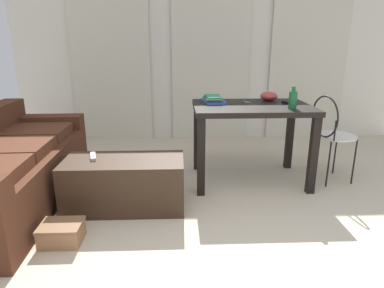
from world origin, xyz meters
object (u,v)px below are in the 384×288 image
craft_table (251,117)px  shoebox (62,233)px  couch (5,170)px  bowl (269,96)px  book_stack (213,99)px  tv_remote_primary (93,156)px  scissors (245,101)px  tv_remote_on_table (289,103)px  coffee_table (125,183)px  bottle_near (293,99)px  wire_chair (330,129)px

craft_table → shoebox: (-1.55, -1.08, -0.59)m
couch → bowl: bearing=16.0°
book_stack → tv_remote_primary: size_ratio=1.76×
scissors → tv_remote_primary: size_ratio=0.59×
couch → craft_table: craft_table is taller
bowl → scissors: bearing=-167.4°
bowl → book_stack: (-0.60, -0.10, -0.02)m
book_stack → tv_remote_on_table: (0.74, -0.13, -0.02)m
craft_table → scissors: (-0.03, 0.19, 0.12)m
couch → book_stack: (1.85, 0.60, 0.50)m
coffee_table → tv_remote_primary: 0.35m
coffee_table → shoebox: size_ratio=3.47×
coffee_table → tv_remote_primary: tv_remote_primary is taller
tv_remote_primary → coffee_table: bearing=-26.7°
couch → book_stack: book_stack is taller
craft_table → bowl: bearing=47.2°
craft_table → shoebox: 1.98m
shoebox → book_stack: bearing=45.9°
bottle_near → book_stack: size_ratio=0.62×
book_stack → couch: bearing=-162.0°
coffee_table → craft_table: size_ratio=0.88×
wire_chair → craft_table: bearing=176.2°
tv_remote_on_table → scissors: tv_remote_on_table is taller
bowl → scissors: 0.27m
bowl → bottle_near: bearing=-78.0°
wire_chair → bowl: bearing=151.5°
craft_table → bowl: size_ratio=6.38×
shoebox → tv_remote_on_table: bearing=29.7°
wire_chair → book_stack: wire_chair is taller
craft_table → wire_chair: wire_chair is taller
couch → bowl: size_ratio=11.40×
tv_remote_on_table → bottle_near: bearing=-130.1°
wire_chair → bottle_near: 0.58m
bowl → tv_remote_on_table: 0.27m
bowl → tv_remote_on_table: bowl is taller
scissors → book_stack: bearing=-172.8°
bowl → tv_remote_on_table: (0.14, -0.23, -0.03)m
book_stack → craft_table: bearing=-21.7°
tv_remote_on_table → bowl: bearing=93.1°
couch → scissors: scissors is taller
couch → coffee_table: size_ratio=2.02×
shoebox → coffee_table: bearing=55.1°
couch → scissors: bearing=16.4°
coffee_table → tv_remote_on_table: 1.75m
coffee_table → shoebox: coffee_table is taller
couch → shoebox: size_ratio=7.02×
wire_chair → shoebox: bearing=-156.2°
wire_chair → book_stack: bearing=170.2°
book_stack → tv_remote_on_table: 0.75m
couch → bowl: bowl is taller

